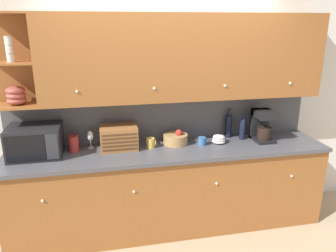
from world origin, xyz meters
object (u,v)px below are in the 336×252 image
object	(u,v)px
storage_canister	(73,144)
wine_bottle	(243,128)
bowl_stack_on_counter	(219,139)
wine_glass	(90,136)
mug	(151,143)
coffee_maker	(262,125)
fruit_basket	(176,139)
microwave	(35,141)
second_wine_bottle	(229,124)
bread_box	(119,137)
mug_blue_second	(202,141)

from	to	relation	value
storage_canister	wine_bottle	world-z (taller)	wine_bottle
storage_canister	bowl_stack_on_counter	world-z (taller)	storage_canister
wine_glass	bowl_stack_on_counter	bearing A→B (deg)	-5.39
mug	coffee_maker	world-z (taller)	coffee_maker
fruit_basket	microwave	bearing A→B (deg)	-177.88
microwave	mug	world-z (taller)	microwave
storage_canister	second_wine_bottle	distance (m)	1.75
wine_glass	mug	size ratio (longest dim) A/B	1.82
wine_glass	microwave	bearing A→B (deg)	-167.89
storage_canister	mug	xyz separation A→B (m)	(0.80, -0.05, -0.03)
microwave	wine_bottle	xyz separation A→B (m)	(2.23, 0.06, -0.02)
bread_box	coffee_maker	world-z (taller)	coffee_maker
bowl_stack_on_counter	mug	bearing A→B (deg)	178.92
mug	coffee_maker	size ratio (longest dim) A/B	0.30
storage_canister	mug_blue_second	xyz separation A→B (m)	(1.37, -0.08, -0.04)
bread_box	wine_bottle	distance (m)	1.41
wine_bottle	microwave	bearing A→B (deg)	-178.53
fruit_basket	wine_bottle	world-z (taller)	wine_bottle
microwave	wine_bottle	size ratio (longest dim) A/B	1.67
mug	bread_box	bearing A→B (deg)	172.05
bowl_stack_on_counter	wine_bottle	world-z (taller)	wine_bottle
mug	microwave	bearing A→B (deg)	179.83
bread_box	second_wine_bottle	world-z (taller)	second_wine_bottle
microwave	bread_box	xyz separation A→B (m)	(0.82, 0.04, -0.03)
wine_glass	mug_blue_second	xyz separation A→B (m)	(1.19, -0.15, -0.09)
second_wine_bottle	coffee_maker	size ratio (longest dim) A/B	0.97
wine_glass	bowl_stack_on_counter	size ratio (longest dim) A/B	1.28
wine_bottle	coffee_maker	distance (m)	0.22
mug	storage_canister	bearing A→B (deg)	176.46
wine_glass	mug_blue_second	size ratio (longest dim) A/B	1.94
storage_canister	fruit_basket	bearing A→B (deg)	0.39
wine_glass	bread_box	xyz separation A→B (m)	(0.30, -0.07, -0.01)
wine_glass	bowl_stack_on_counter	distance (m)	1.40
bread_box	mug_blue_second	world-z (taller)	bread_box
wine_glass	fruit_basket	bearing A→B (deg)	-3.74
wine_bottle	mug	bearing A→B (deg)	-176.75
wine_bottle	coffee_maker	size ratio (longest dim) A/B	0.87
wine_bottle	storage_canister	bearing A→B (deg)	-179.66
mug_blue_second	second_wine_bottle	size ratio (longest dim) A/B	0.30
wine_glass	coffee_maker	distance (m)	1.91
mug	wine_bottle	xyz separation A→B (m)	(1.07, 0.06, 0.08)
mug	wine_bottle	world-z (taller)	wine_bottle
microwave	bowl_stack_on_counter	size ratio (longest dim) A/B	3.35
storage_canister	mug_blue_second	size ratio (longest dim) A/B	1.74
wine_glass	wine_bottle	distance (m)	1.71
wine_glass	coffee_maker	size ratio (longest dim) A/B	0.55
wine_glass	mug_blue_second	world-z (taller)	wine_glass
wine_bottle	mug_blue_second	bearing A→B (deg)	-169.55
fruit_basket	mug_blue_second	world-z (taller)	fruit_basket
storage_canister	microwave	bearing A→B (deg)	-172.64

